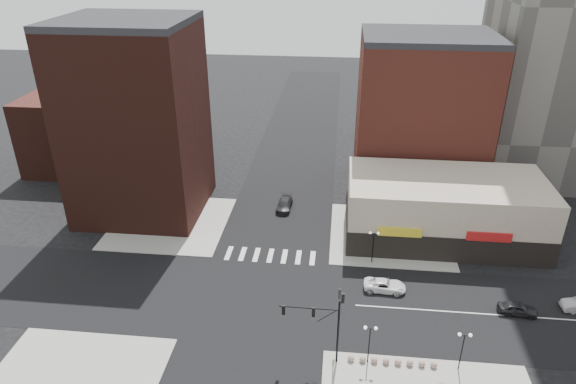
{
  "coord_description": "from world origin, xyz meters",
  "views": [
    {
      "loc": [
        7.5,
        -42.97,
        34.82
      ],
      "look_at": [
        2.51,
        3.77,
        11.0
      ],
      "focal_mm": 32.0,
      "sensor_mm": 36.0,
      "label": 1
    }
  ],
  "objects_px": {
    "traffic_signal": "(328,316)",
    "white_suv": "(385,285)",
    "street_lamp_se_b": "(464,342)",
    "street_lamp_ne": "(374,239)",
    "dark_sedan_east": "(518,309)",
    "street_lamp_se_a": "(370,335)",
    "dark_sedan_north": "(284,205)"
  },
  "relations": [
    {
      "from": "traffic_signal",
      "to": "dark_sedan_east",
      "type": "height_order",
      "value": "traffic_signal"
    },
    {
      "from": "street_lamp_se_b",
      "to": "street_lamp_ne",
      "type": "relative_size",
      "value": 1.0
    },
    {
      "from": "traffic_signal",
      "to": "street_lamp_ne",
      "type": "bearing_deg",
      "value": 73.25
    },
    {
      "from": "street_lamp_se_a",
      "to": "street_lamp_ne",
      "type": "xyz_separation_m",
      "value": [
        1.0,
        16.0,
        0.0
      ]
    },
    {
      "from": "traffic_signal",
      "to": "street_lamp_se_b",
      "type": "relative_size",
      "value": 1.87
    },
    {
      "from": "street_lamp_se_a",
      "to": "dark_sedan_north",
      "type": "distance_m",
      "value": 30.17
    },
    {
      "from": "street_lamp_ne",
      "to": "dark_sedan_east",
      "type": "distance_m",
      "value": 16.47
    },
    {
      "from": "white_suv",
      "to": "street_lamp_se_a",
      "type": "bearing_deg",
      "value": 171.19
    },
    {
      "from": "traffic_signal",
      "to": "street_lamp_se_b",
      "type": "xyz_separation_m",
      "value": [
        11.76,
        -0.17,
        -1.67
      ]
    },
    {
      "from": "traffic_signal",
      "to": "white_suv",
      "type": "height_order",
      "value": "traffic_signal"
    },
    {
      "from": "dark_sedan_north",
      "to": "dark_sedan_east",
      "type": "bearing_deg",
      "value": -33.83
    },
    {
      "from": "white_suv",
      "to": "dark_sedan_east",
      "type": "xyz_separation_m",
      "value": [
        13.21,
        -2.52,
        0.03
      ]
    },
    {
      "from": "street_lamp_ne",
      "to": "street_lamp_se_b",
      "type": "bearing_deg",
      "value": -66.37
    },
    {
      "from": "white_suv",
      "to": "dark_sedan_north",
      "type": "relative_size",
      "value": 0.96
    },
    {
      "from": "traffic_signal",
      "to": "white_suv",
      "type": "relative_size",
      "value": 1.72
    },
    {
      "from": "dark_sedan_east",
      "to": "dark_sedan_north",
      "type": "xyz_separation_m",
      "value": [
        -26.11,
        19.67,
        0.03
      ]
    },
    {
      "from": "traffic_signal",
      "to": "dark_sedan_north",
      "type": "relative_size",
      "value": 1.65
    },
    {
      "from": "street_lamp_ne",
      "to": "white_suv",
      "type": "relative_size",
      "value": 0.92
    },
    {
      "from": "street_lamp_ne",
      "to": "white_suv",
      "type": "distance_m",
      "value": 5.85
    },
    {
      "from": "street_lamp_se_a",
      "to": "dark_sedan_east",
      "type": "bearing_deg",
      "value": 28.66
    },
    {
      "from": "traffic_signal",
      "to": "white_suv",
      "type": "distance_m",
      "value": 13.03
    },
    {
      "from": "street_lamp_ne",
      "to": "white_suv",
      "type": "bearing_deg",
      "value": -77.02
    },
    {
      "from": "traffic_signal",
      "to": "dark_sedan_east",
      "type": "xyz_separation_m",
      "value": [
        19.14,
        8.24,
        -4.31
      ]
    },
    {
      "from": "traffic_signal",
      "to": "street_lamp_se_b",
      "type": "height_order",
      "value": "traffic_signal"
    },
    {
      "from": "street_lamp_se_a",
      "to": "dark_sedan_east",
      "type": "height_order",
      "value": "street_lamp_se_a"
    },
    {
      "from": "white_suv",
      "to": "street_lamp_ne",
      "type": "bearing_deg",
      "value": 15.41
    },
    {
      "from": "street_lamp_se_a",
      "to": "dark_sedan_east",
      "type": "relative_size",
      "value": 1.08
    },
    {
      "from": "street_lamp_se_b",
      "to": "dark_sedan_north",
      "type": "distance_m",
      "value": 33.85
    },
    {
      "from": "dark_sedan_east",
      "to": "street_lamp_se_b",
      "type": "bearing_deg",
      "value": 144.77
    },
    {
      "from": "street_lamp_se_a",
      "to": "street_lamp_ne",
      "type": "distance_m",
      "value": 16.03
    },
    {
      "from": "traffic_signal",
      "to": "street_lamp_ne",
      "type": "distance_m",
      "value": 16.62
    },
    {
      "from": "dark_sedan_east",
      "to": "dark_sedan_north",
      "type": "relative_size",
      "value": 0.82
    }
  ]
}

